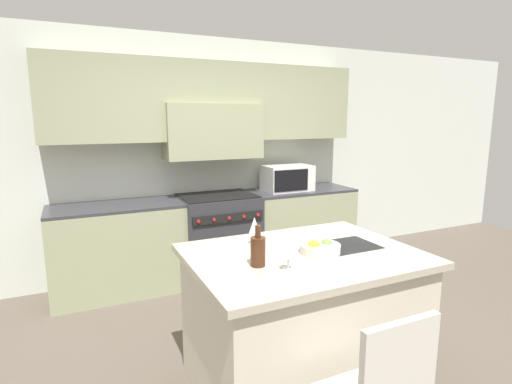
{
  "coord_description": "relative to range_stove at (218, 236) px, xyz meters",
  "views": [
    {
      "loc": [
        -1.45,
        -2.27,
        1.79
      ],
      "look_at": [
        -0.06,
        0.72,
        1.18
      ],
      "focal_mm": 28.0,
      "sensor_mm": 36.0,
      "label": 1
    }
  ],
  "objects": [
    {
      "name": "wine_bottle",
      "position": [
        -0.5,
        -2.12,
        0.55
      ],
      "size": [
        0.09,
        0.09,
        0.25
      ],
      "color": "#422314",
      "rests_on": "kitchen_island"
    },
    {
      "name": "range_stove",
      "position": [
        0.0,
        0.0,
        0.0
      ],
      "size": [
        0.85,
        0.7,
        0.95
      ],
      "color": "#2D2D33",
      "rests_on": "ground_plane"
    },
    {
      "name": "wine_glass_far",
      "position": [
        -0.34,
        -1.74,
        0.59
      ],
      "size": [
        0.08,
        0.08,
        0.19
      ],
      "color": "white",
      "rests_on": "kitchen_island"
    },
    {
      "name": "ground_plane",
      "position": [
        0.0,
        -1.88,
        -0.47
      ],
      "size": [
        10.0,
        10.0,
        0.0
      ],
      "primitive_type": "plane",
      "color": "brown"
    },
    {
      "name": "microwave",
      "position": [
        0.9,
        0.02,
        0.61
      ],
      "size": [
        0.57,
        0.38,
        0.31
      ],
      "color": "silver",
      "rests_on": "back_counter"
    },
    {
      "name": "back_counter",
      "position": [
        0.0,
        0.02,
        -0.01
      ],
      "size": [
        3.47,
        0.62,
        0.93
      ],
      "color": "gray",
      "rests_on": "ground_plane"
    },
    {
      "name": "kitchen_island",
      "position": [
        -0.13,
        -2.03,
        -0.0
      ],
      "size": [
        1.47,
        1.09,
        0.93
      ],
      "color": "beige",
      "rests_on": "ground_plane"
    },
    {
      "name": "fruit_bowl",
      "position": [
        -0.04,
        -2.08,
        0.49
      ],
      "size": [
        0.26,
        0.26,
        0.09
      ],
      "color": "silver",
      "rests_on": "kitchen_island"
    },
    {
      "name": "wine_glass_near",
      "position": [
        -0.37,
        -2.26,
        0.59
      ],
      "size": [
        0.08,
        0.08,
        0.19
      ],
      "color": "white",
      "rests_on": "kitchen_island"
    },
    {
      "name": "back_cabinetry",
      "position": [
        0.0,
        0.27,
        1.12
      ],
      "size": [
        10.0,
        0.46,
        2.7
      ],
      "color": "silver",
      "rests_on": "ground_plane"
    }
  ]
}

